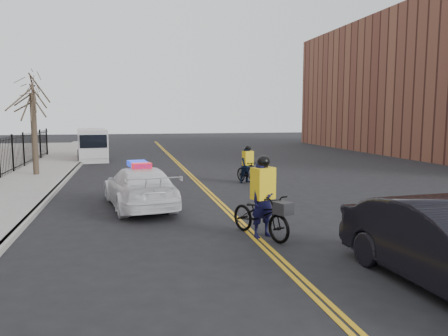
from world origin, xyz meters
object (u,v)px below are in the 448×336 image
cargo_van (92,145)px  cyclist_far (248,168)px  cyclist_near (263,209)px  police_cruiser (140,187)px

cargo_van → cyclist_far: bearing=-63.5°
cyclist_near → cyclist_far: cyclist_near is taller
cargo_van → cyclist_near: cargo_van is taller
cargo_van → cyclist_near: bearing=-80.8°
police_cruiser → cyclist_near: 5.20m
cargo_van → cyclist_far: (7.70, -12.00, -0.36)m
police_cruiser → cargo_van: bearing=-89.9°
cargo_van → cyclist_far: 14.26m
police_cruiser → cyclist_near: (2.97, -4.27, 0.03)m
cyclist_near → cyclist_far: (2.01, 8.64, -0.05)m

